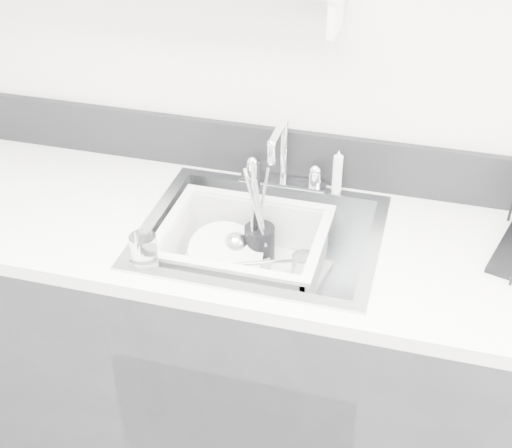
% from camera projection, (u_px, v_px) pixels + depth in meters
% --- Properties ---
extents(room_shell, '(3.50, 3.00, 2.60)m').
position_uv_depth(room_shell, '(89.00, 85.00, 0.85)').
color(room_shell, silver).
rests_on(room_shell, ground).
extents(counter_run, '(3.20, 0.62, 0.92)m').
position_uv_depth(counter_run, '(260.00, 354.00, 2.18)').
color(counter_run, '#27272A').
rests_on(counter_run, ground).
extents(backsplash, '(3.20, 0.02, 0.16)m').
position_uv_depth(backsplash, '(287.00, 154.00, 2.11)').
color(backsplash, black).
rests_on(backsplash, counter_run).
extents(sink, '(0.64, 0.52, 0.20)m').
position_uv_depth(sink, '(261.00, 259.00, 1.97)').
color(sink, silver).
rests_on(sink, counter_run).
extents(faucet, '(0.26, 0.18, 0.23)m').
position_uv_depth(faucet, '(283.00, 169.00, 2.08)').
color(faucet, silver).
rests_on(faucet, counter_run).
extents(side_sprayer, '(0.03, 0.03, 0.14)m').
position_uv_depth(side_sprayer, '(337.00, 172.00, 2.05)').
color(side_sprayer, silver).
rests_on(side_sprayer, counter_run).
extents(wash_tub, '(0.51, 0.44, 0.17)m').
position_uv_depth(wash_tub, '(244.00, 254.00, 1.98)').
color(wash_tub, silver).
rests_on(wash_tub, sink).
extents(plate_stack, '(0.26, 0.25, 0.10)m').
position_uv_depth(plate_stack, '(229.00, 262.00, 2.02)').
color(plate_stack, white).
rests_on(plate_stack, wash_tub).
extents(utensil_cup, '(0.09, 0.09, 0.29)m').
position_uv_depth(utensil_cup, '(259.00, 241.00, 2.04)').
color(utensil_cup, black).
rests_on(utensil_cup, wash_tub).
extents(ladle, '(0.25, 0.28, 0.08)m').
position_uv_depth(ladle, '(245.00, 263.00, 1.99)').
color(ladle, silver).
rests_on(ladle, wash_tub).
extents(tumbler_in_tub, '(0.08, 0.08, 0.10)m').
position_uv_depth(tumbler_in_tub, '(304.00, 271.00, 1.95)').
color(tumbler_in_tub, white).
rests_on(tumbler_in_tub, wash_tub).
extents(tumbler_counter, '(0.08, 0.08, 0.09)m').
position_uv_depth(tumbler_counter, '(144.00, 252.00, 1.77)').
color(tumbler_counter, white).
rests_on(tumbler_counter, counter_run).
extents(bowl_small, '(0.13, 0.13, 0.03)m').
position_uv_depth(bowl_small, '(275.00, 297.00, 1.91)').
color(bowl_small, white).
rests_on(bowl_small, wash_tub).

